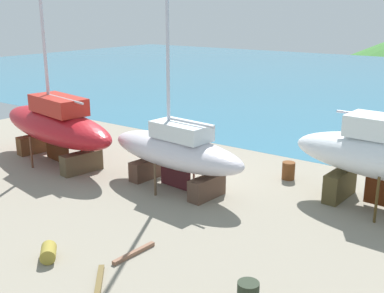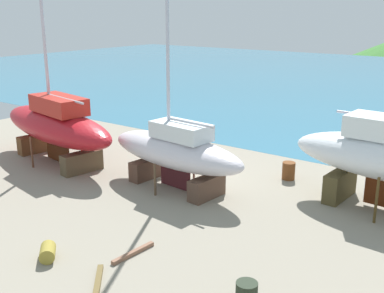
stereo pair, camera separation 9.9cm
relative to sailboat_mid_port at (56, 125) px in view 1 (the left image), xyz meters
name	(u,v)px [view 1 (the left image)]	position (x,y,z in m)	size (l,w,h in m)	color
ground_plane	(141,202)	(8.09, -1.72, -2.23)	(41.83, 41.83, 0.00)	gray
sailboat_mid_port	(56,125)	(0.00, 0.00, 0.00)	(10.95, 4.68, 14.97)	brown
sailboat_far_slipway	(176,151)	(8.21, 0.75, -0.30)	(8.45, 3.34, 12.43)	brown
barrel_rust_far	(288,171)	(12.24, 5.25, -1.77)	(0.68, 0.68, 0.93)	brown
barrel_blue_faded	(48,252)	(8.91, -7.58, -1.96)	(0.55, 0.55, 0.87)	olive
timber_long_aft	(134,253)	(11.17, -5.53, -2.16)	(1.97, 0.17, 0.15)	#875E48
timber_plank_near	(99,284)	(11.61, -7.68, -2.17)	(2.17, 0.19, 0.14)	brown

